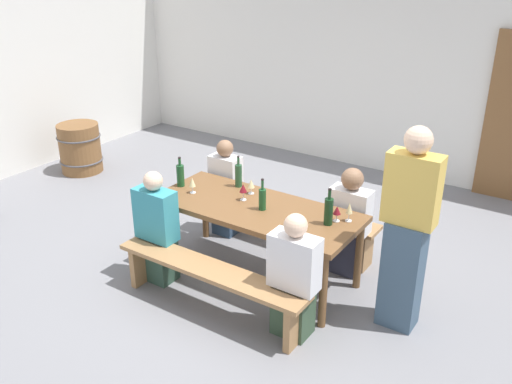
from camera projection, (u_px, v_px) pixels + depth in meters
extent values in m
plane|color=slate|center=(256.00, 275.00, 5.51)|extent=(24.00, 24.00, 0.00)
cube|color=silver|center=(397.00, 59.00, 7.48)|extent=(14.00, 0.20, 3.20)
cube|color=brown|center=(256.00, 209.00, 5.21)|extent=(1.99, 0.84, 0.05)
cylinder|color=brown|center=(160.00, 234.00, 5.55)|extent=(0.07, 0.07, 0.70)
cylinder|color=brown|center=(323.00, 291.00, 4.63)|extent=(0.07, 0.07, 0.70)
cylinder|color=brown|center=(205.00, 208.00, 6.10)|extent=(0.07, 0.07, 0.70)
cylinder|color=brown|center=(359.00, 255.00, 5.18)|extent=(0.07, 0.07, 0.70)
cube|color=#9E7247|center=(210.00, 270.00, 4.78)|extent=(1.89, 0.30, 0.04)
cube|color=#9E7247|center=(141.00, 264.00, 5.30)|extent=(0.06, 0.24, 0.41)
cube|color=#9E7247|center=(294.00, 325.00, 4.45)|extent=(0.06, 0.24, 0.41)
cube|color=#9E7247|center=(294.00, 210.00, 5.88)|extent=(1.89, 0.30, 0.04)
cube|color=#9E7247|center=(230.00, 210.00, 6.40)|extent=(0.06, 0.24, 0.41)
cube|color=#9E7247|center=(366.00, 250.00, 5.54)|extent=(0.06, 0.24, 0.41)
cylinder|color=#194723|center=(262.00, 200.00, 5.11)|extent=(0.07, 0.07, 0.20)
cylinder|color=#194723|center=(262.00, 185.00, 5.05)|extent=(0.02, 0.02, 0.09)
cylinder|color=black|center=(262.00, 179.00, 5.02)|extent=(0.03, 0.03, 0.01)
cylinder|color=#234C2D|center=(239.00, 176.00, 5.60)|extent=(0.07, 0.07, 0.23)
cylinder|color=#234C2D|center=(238.00, 161.00, 5.53)|extent=(0.02, 0.02, 0.08)
cylinder|color=black|center=(238.00, 157.00, 5.51)|extent=(0.03, 0.03, 0.01)
cylinder|color=#194723|center=(180.00, 176.00, 5.61)|extent=(0.08, 0.08, 0.22)
cylinder|color=#194723|center=(180.00, 162.00, 5.55)|extent=(0.03, 0.03, 0.08)
cylinder|color=black|center=(179.00, 158.00, 5.53)|extent=(0.03, 0.03, 0.01)
cylinder|color=#143319|center=(329.00, 212.00, 4.82)|extent=(0.08, 0.08, 0.24)
cylinder|color=#143319|center=(330.00, 194.00, 4.76)|extent=(0.03, 0.03, 0.09)
cylinder|color=black|center=(330.00, 189.00, 4.74)|extent=(0.03, 0.03, 0.01)
cylinder|color=silver|center=(251.00, 193.00, 5.48)|extent=(0.06, 0.06, 0.01)
cylinder|color=silver|center=(251.00, 190.00, 5.46)|extent=(0.01, 0.01, 0.06)
cone|color=beige|center=(251.00, 183.00, 5.43)|extent=(0.07, 0.07, 0.09)
cylinder|color=silver|center=(193.00, 193.00, 5.49)|extent=(0.06, 0.06, 0.01)
cylinder|color=silver|center=(193.00, 189.00, 5.48)|extent=(0.01, 0.01, 0.07)
cone|color=beige|center=(192.00, 182.00, 5.45)|extent=(0.06, 0.06, 0.09)
cylinder|color=silver|center=(348.00, 221.00, 4.93)|extent=(0.06, 0.06, 0.01)
cylinder|color=silver|center=(349.00, 217.00, 4.91)|extent=(0.01, 0.01, 0.07)
cone|color=beige|center=(349.00, 208.00, 4.88)|extent=(0.06, 0.06, 0.10)
cylinder|color=silver|center=(243.00, 200.00, 5.34)|extent=(0.06, 0.06, 0.01)
cylinder|color=silver|center=(243.00, 196.00, 5.32)|extent=(0.01, 0.01, 0.08)
cone|color=maroon|center=(243.00, 188.00, 5.29)|extent=(0.07, 0.07, 0.08)
cylinder|color=silver|center=(336.00, 221.00, 4.93)|extent=(0.06, 0.06, 0.01)
cylinder|color=silver|center=(337.00, 217.00, 4.91)|extent=(0.01, 0.01, 0.07)
cone|color=maroon|center=(337.00, 210.00, 4.88)|extent=(0.07, 0.07, 0.07)
cube|color=#2F4B3C|center=(159.00, 258.00, 5.36)|extent=(0.30, 0.24, 0.45)
cube|color=teal|center=(156.00, 214.00, 5.17)|extent=(0.40, 0.20, 0.50)
sphere|color=beige|center=(153.00, 181.00, 5.03)|extent=(0.18, 0.18, 0.18)
cube|color=#354B35|center=(293.00, 310.00, 4.60)|extent=(0.31, 0.24, 0.45)
cube|color=silver|center=(294.00, 262.00, 4.42)|extent=(0.41, 0.20, 0.47)
sphere|color=beige|center=(296.00, 225.00, 4.28)|extent=(0.19, 0.19, 0.19)
cube|color=#2D425B|center=(226.00, 214.00, 6.24)|extent=(0.25, 0.24, 0.45)
cube|color=silver|center=(226.00, 176.00, 6.06)|extent=(0.34, 0.20, 0.47)
sphere|color=#846047|center=(225.00, 148.00, 5.93)|extent=(0.18, 0.18, 0.18)
cube|color=#2D2E3F|center=(347.00, 251.00, 5.49)|extent=(0.29, 0.24, 0.45)
cube|color=silver|center=(350.00, 210.00, 5.31)|extent=(0.39, 0.20, 0.44)
sphere|color=#846047|center=(352.00, 179.00, 5.18)|extent=(0.21, 0.21, 0.21)
cube|color=#3B5369|center=(402.00, 274.00, 4.62)|extent=(0.31, 0.24, 0.97)
cube|color=gold|center=(412.00, 189.00, 4.30)|extent=(0.42, 0.20, 0.58)
sphere|color=beige|center=(419.00, 140.00, 4.14)|extent=(0.22, 0.22, 0.22)
cylinder|color=brown|center=(80.00, 148.00, 7.92)|extent=(0.58, 0.58, 0.70)
torus|color=#4C4C51|center=(78.00, 136.00, 7.85)|extent=(0.61, 0.61, 0.02)
torus|color=#4C4C51|center=(82.00, 160.00, 7.99)|extent=(0.61, 0.61, 0.02)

